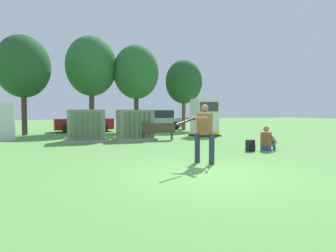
# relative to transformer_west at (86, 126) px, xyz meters

# --- Properties ---
(ground_plane) EXTENTS (96.00, 96.00, 0.00)m
(ground_plane) POSITION_rel_transformer_west_xyz_m (2.34, -8.78, -0.79)
(ground_plane) COLOR #5B9947
(transformer_west) EXTENTS (2.10, 1.70, 1.62)m
(transformer_west) POSITION_rel_transformer_west_xyz_m (0.00, 0.00, 0.00)
(transformer_west) COLOR #9E9B93
(transformer_west) RESTS_ON ground
(transformer_mid_west) EXTENTS (2.10, 1.70, 1.62)m
(transformer_mid_west) POSITION_rel_transformer_west_xyz_m (2.55, -0.02, 0.00)
(transformer_mid_west) COLOR #9E9B93
(transformer_mid_west) RESTS_ON ground
(generator_enclosure) EXTENTS (1.60, 1.40, 2.30)m
(generator_enclosure) POSITION_rel_transformer_west_xyz_m (7.14, 0.71, 0.35)
(generator_enclosure) COLOR #262626
(generator_enclosure) RESTS_ON ground
(park_bench) EXTENTS (1.84, 0.69, 0.92)m
(park_bench) POSITION_rel_transformer_west_xyz_m (3.58, -0.86, -0.25)
(park_bench) COLOR #4C3828
(park_bench) RESTS_ON ground
(batter) EXTENTS (1.46, 1.13, 1.74)m
(batter) POSITION_rel_transformer_west_xyz_m (2.83, -7.57, 0.19)
(batter) COLOR #282D4C
(batter) RESTS_ON ground
(sports_ball) EXTENTS (0.09, 0.09, 0.09)m
(sports_ball) POSITION_rel_transformer_west_xyz_m (2.35, -8.66, -0.74)
(sports_ball) COLOR white
(sports_ball) RESTS_ON ground
(seated_spectator) EXTENTS (0.79, 0.66, 0.96)m
(seated_spectator) POSITION_rel_transformer_west_xyz_m (6.50, -5.87, -0.41)
(seated_spectator) COLOR #384C75
(seated_spectator) RESTS_ON ground
(backpack) EXTENTS (0.35, 0.31, 0.44)m
(backpack) POSITION_rel_transformer_west_xyz_m (5.71, -5.88, -0.57)
(backpack) COLOR black
(backpack) RESTS_ON ground
(tree_left) EXTENTS (3.32, 3.32, 6.34)m
(tree_left) POSITION_rel_transformer_west_xyz_m (-3.44, 5.11, 3.56)
(tree_left) COLOR #4C3828
(tree_left) RESTS_ON ground
(tree_center_left) EXTENTS (3.68, 3.68, 7.04)m
(tree_center_left) POSITION_rel_transformer_west_xyz_m (0.87, 6.62, 4.04)
(tree_center_left) COLOR brown
(tree_center_left) RESTS_ON ground
(tree_center_right) EXTENTS (3.41, 3.41, 6.51)m
(tree_center_right) POSITION_rel_transformer_west_xyz_m (4.10, 6.02, 3.68)
(tree_center_right) COLOR #4C3828
(tree_center_right) RESTS_ON ground
(tree_right) EXTENTS (3.00, 3.00, 5.73)m
(tree_right) POSITION_rel_transformer_west_xyz_m (8.20, 6.49, 3.14)
(tree_right) COLOR brown
(tree_right) RESTS_ON ground
(parked_car_leftmost) EXTENTS (4.32, 2.16, 1.62)m
(parked_car_leftmost) POSITION_rel_transformer_west_xyz_m (0.37, 7.15, -0.04)
(parked_car_leftmost) COLOR maroon
(parked_car_leftmost) RESTS_ON ground
(parked_car_left_of_center) EXTENTS (4.35, 2.24, 1.62)m
(parked_car_left_of_center) POSITION_rel_transformer_west_xyz_m (6.28, 7.60, -0.04)
(parked_car_left_of_center) COLOR #B2B2B7
(parked_car_left_of_center) RESTS_ON ground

